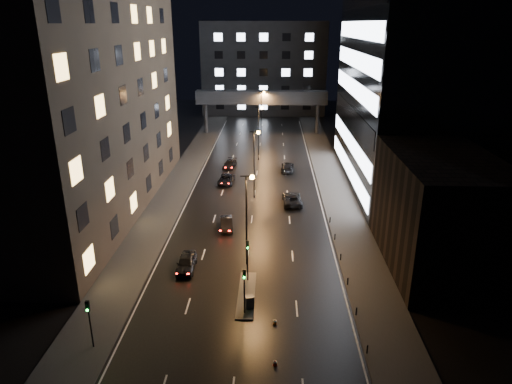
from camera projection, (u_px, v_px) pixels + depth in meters
ground at (257, 173)px, 79.19m from camera, size 160.00×160.00×0.00m
sidewalk_left at (180, 181)px, 74.90m from camera, size 5.00×110.00×0.15m
sidewalk_right at (333, 183)px, 74.05m from camera, size 5.00×110.00×0.15m
building_left at (76, 60)px, 58.01m from camera, size 15.00×48.00×40.00m
building_right_low at (439, 212)px, 47.37m from camera, size 10.00×18.00×12.00m
building_right_glass at (426, 37)px, 66.77m from camera, size 20.00×36.00×45.00m
building_far at (264, 68)px, 129.20m from camera, size 34.00×14.00×25.00m
skybridge at (261, 98)px, 104.40m from camera, size 30.00×3.00×10.00m
median_island at (246, 294)px, 43.54m from camera, size 1.60×8.00×0.15m
traffic_signal_near at (248, 254)px, 44.83m from camera, size 0.28×0.34×4.40m
traffic_signal_far at (244, 284)px, 39.68m from camera, size 0.28×0.34×4.40m
traffic_signal_corner at (89, 317)px, 35.44m from camera, size 0.28×0.34×4.40m
bollard_row at (344, 269)px, 47.29m from camera, size 0.12×25.12×0.90m
streetlight_near at (248, 208)px, 46.94m from camera, size 1.45×0.50×10.15m
streetlight_mid_a at (255, 156)px, 65.68m from camera, size 1.45×0.50×10.15m
streetlight_mid_b at (259, 126)px, 84.42m from camera, size 1.45×0.50×10.15m
streetlight_far at (262, 108)px, 103.16m from camera, size 1.45×0.50×10.15m
car_away_a at (186, 263)px, 47.87m from camera, size 1.96×4.66×1.57m
car_away_b at (226, 224)px, 57.39m from camera, size 2.04×4.42×1.40m
car_away_c at (226, 179)px, 73.73m from camera, size 2.62×5.16×1.40m
car_away_d at (230, 164)px, 81.66m from camera, size 2.50×4.87×1.35m
car_toward_a at (292, 199)px, 65.35m from camera, size 2.87×5.76×1.57m
car_toward_b at (287, 167)px, 80.02m from camera, size 2.49×5.41×1.53m
utility_cabinet at (249, 302)px, 41.21m from camera, size 0.88×0.78×1.19m
cone_a at (275, 363)px, 34.55m from camera, size 0.45×0.45×0.51m
cone_b at (275, 322)px, 39.26m from camera, size 0.49×0.49×0.56m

